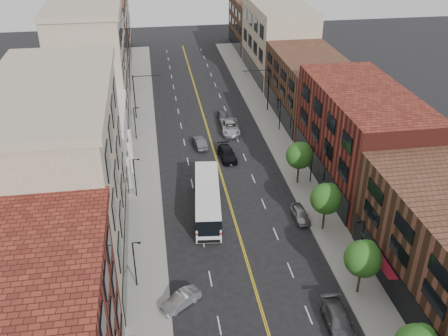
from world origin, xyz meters
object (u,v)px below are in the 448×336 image
car_angle_b (181,300)px  car_lane_c (223,116)px  car_parked_mid (338,321)px  car_lane_b (230,127)px  car_parked_far (300,214)px  car_lane_a (227,154)px  car_lane_behind (200,142)px  city_bus (207,198)px

car_angle_b → car_lane_c: (10.00, 40.31, 0.04)m
car_parked_mid → car_lane_b: car_lane_b is taller
car_parked_far → car_lane_b: size_ratio=0.67×
car_lane_a → car_angle_b: bearing=-111.6°
car_lane_a → car_lane_c: size_ratio=1.26×
car_parked_mid → car_lane_a: (-4.52, 31.76, -0.02)m
car_parked_mid → car_parked_far: size_ratio=1.32×
car_lane_a → car_lane_c: 13.23m
car_lane_b → car_lane_a: bearing=-99.1°
car_angle_b → car_lane_behind: 31.76m
car_parked_mid → car_lane_b: size_ratio=0.89×
car_parked_far → car_lane_b: bearing=98.1°
car_lane_c → car_lane_behind: bearing=-115.7°
city_bus → car_lane_c: (5.72, 25.73, -1.19)m
car_angle_b → car_lane_b: (10.42, 35.69, 0.17)m
car_angle_b → car_parked_far: size_ratio=0.99×
car_parked_far → car_lane_a: bearing=109.2°
city_bus → car_lane_b: bearing=79.6°
car_parked_far → car_lane_behind: car_lane_behind is taller
car_lane_behind → car_lane_b: car_lane_b is taller
car_lane_behind → car_lane_a: size_ratio=0.84×
city_bus → car_angle_b: bearing=-100.5°
car_angle_b → car_lane_behind: size_ratio=0.92×
car_angle_b → car_parked_mid: car_parked_mid is taller
car_lane_a → car_parked_far: bearing=-73.4°
city_bus → car_parked_far: city_bus is taller
car_lane_behind → city_bus: bearing=80.8°
car_parked_mid → car_parked_far: 16.16m
car_lane_a → city_bus: bearing=-113.0°
city_bus → car_lane_c: city_bus is taller
car_lane_behind → car_lane_a: bearing=122.9°
city_bus → car_lane_behind: size_ratio=3.00×
car_angle_b → car_lane_a: bearing=127.3°
car_lane_behind → car_lane_b: (5.18, 4.36, 0.11)m
car_angle_b → car_lane_c: bearing=130.9°
car_parked_far → city_bus: bearing=161.8°
car_lane_behind → car_lane_c: size_ratio=1.06×
car_lane_behind → car_parked_far: bearing=109.1°
car_parked_far → car_lane_behind: 21.89m
city_bus → car_lane_behind: 16.82m
car_parked_far → car_angle_b: bearing=-143.0°
city_bus → car_lane_a: bearing=76.9°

